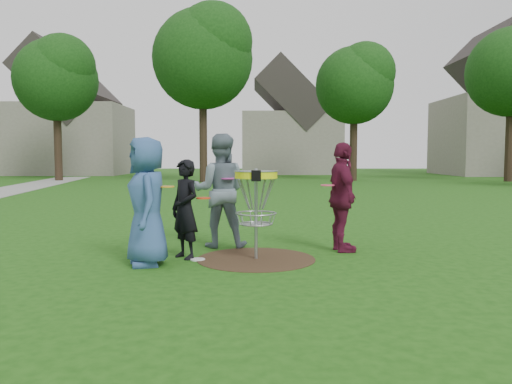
{
  "coord_description": "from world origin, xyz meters",
  "views": [
    {
      "loc": [
        -0.02,
        -7.47,
        1.58
      ],
      "look_at": [
        0.0,
        0.3,
        1.0
      ],
      "focal_mm": 35.0,
      "sensor_mm": 36.0,
      "label": 1
    }
  ],
  "objects_px": {
    "disc_golf_basket": "(256,192)",
    "player_black": "(185,209)",
    "player_blue": "(147,201)",
    "player_grey": "(220,191)",
    "player_maroon": "(342,197)"
  },
  "relations": [
    {
      "from": "disc_golf_basket",
      "to": "player_black",
      "type": "bearing_deg",
      "value": 176.45
    },
    {
      "from": "player_blue",
      "to": "player_black",
      "type": "height_order",
      "value": "player_blue"
    },
    {
      "from": "player_black",
      "to": "disc_golf_basket",
      "type": "relative_size",
      "value": 1.1
    },
    {
      "from": "player_grey",
      "to": "disc_golf_basket",
      "type": "relative_size",
      "value": 1.41
    },
    {
      "from": "player_black",
      "to": "player_grey",
      "type": "relative_size",
      "value": 0.78
    },
    {
      "from": "player_black",
      "to": "disc_golf_basket",
      "type": "xyz_separation_m",
      "value": [
        1.08,
        -0.07,
        0.26
      ]
    },
    {
      "from": "player_blue",
      "to": "player_maroon",
      "type": "distance_m",
      "value": 3.13
    },
    {
      "from": "player_black",
      "to": "player_maroon",
      "type": "distance_m",
      "value": 2.55
    },
    {
      "from": "player_blue",
      "to": "player_maroon",
      "type": "height_order",
      "value": "player_blue"
    },
    {
      "from": "player_blue",
      "to": "player_grey",
      "type": "height_order",
      "value": "player_grey"
    },
    {
      "from": "player_black",
      "to": "player_grey",
      "type": "bearing_deg",
      "value": 111.27
    },
    {
      "from": "player_black",
      "to": "player_blue",
      "type": "bearing_deg",
      "value": -88.94
    },
    {
      "from": "player_grey",
      "to": "player_maroon",
      "type": "relative_size",
      "value": 1.09
    },
    {
      "from": "player_black",
      "to": "player_grey",
      "type": "distance_m",
      "value": 1.1
    },
    {
      "from": "player_grey",
      "to": "disc_golf_basket",
      "type": "bearing_deg",
      "value": 121.37
    }
  ]
}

